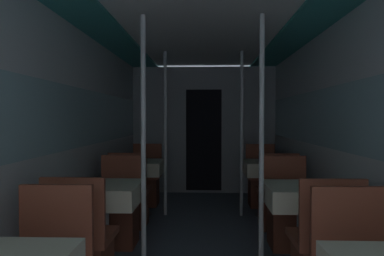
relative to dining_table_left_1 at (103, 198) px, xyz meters
The scene contains 18 objects.
wall_left 0.72m from the dining_table_left_1, 146.86° to the left, with size 0.05×8.34×2.28m.
wall_right 2.29m from the dining_table_left_1, ahead, with size 0.05×8.34×2.28m.
ceiling_panel 1.93m from the dining_table_left_1, 16.43° to the left, with size 2.62×8.34×0.07m.
bulkhead_far 3.59m from the dining_table_left_1, 75.30° to the left, with size 2.57×0.09×2.28m.
dining_table_left_1 is the anchor object (origin of this frame).
chair_left_far_1 0.68m from the dining_table_left_1, 90.00° to the left, with size 0.46×0.46×0.94m.
support_pole_left_1 0.63m from the dining_table_left_1, ahead, with size 0.05×0.05×2.28m.
dining_table_left_2 1.84m from the dining_table_left_1, 90.00° to the left, with size 0.66×0.66×0.76m.
chair_left_near_2 1.29m from the dining_table_left_1, 90.00° to the left, with size 0.46×0.46×0.94m.
chair_left_far_2 2.45m from the dining_table_left_1, 90.00° to the left, with size 0.46×0.46×0.94m.
support_pole_left_2 1.94m from the dining_table_left_1, 78.56° to the left, with size 0.05×0.05×2.28m.
dining_table_right_1 1.80m from the dining_table_left_1, ahead, with size 0.66×0.66×0.76m.
chair_right_far_1 1.93m from the dining_table_left_1, 18.10° to the left, with size 0.46×0.46×0.94m.
support_pole_right_1 1.52m from the dining_table_left_1, ahead, with size 0.05×0.05×2.28m.
dining_table_right_2 2.57m from the dining_table_left_1, 45.53° to the left, with size 0.66×0.66×0.76m.
chair_right_near_2 2.22m from the dining_table_left_1, 34.68° to the left, with size 0.46×0.46×0.94m.
chair_right_far_2 3.04m from the dining_table_left_1, 53.38° to the left, with size 0.46×0.46×0.94m.
support_pole_right_2 2.38m from the dining_table_left_1, 52.07° to the left, with size 0.05×0.05×2.28m.
Camera 1 is at (0.03, -0.84, 1.36)m, focal length 35.00 mm.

